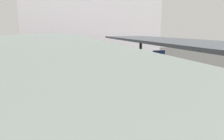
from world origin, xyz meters
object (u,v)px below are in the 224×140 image
commuter_train (97,66)px  litter_bin (198,82)px  platform_bench (223,92)px  platform_sign (159,59)px

commuter_train → litter_bin: 7.66m
commuter_train → platform_bench: 9.23m
platform_bench → litter_bin: (0.38, 2.32, -0.06)m
commuter_train → platform_bench: bearing=-56.8°
platform_sign → litter_bin: platform_sign is taller
platform_bench → litter_bin: size_ratio=1.75×
platform_bench → litter_bin: platform_bench is taller
platform_bench → litter_bin: bearing=80.6°
commuter_train → platform_sign: size_ratio=5.56×
platform_bench → platform_sign: 4.73m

